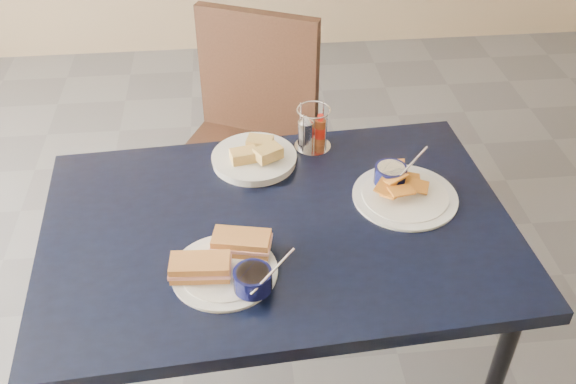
{
  "coord_description": "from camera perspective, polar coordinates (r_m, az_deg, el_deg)",
  "views": [
    {
      "loc": [
        -0.15,
        -1.37,
        1.85
      ],
      "look_at": [
        -0.02,
        -0.07,
        0.82
      ],
      "focal_mm": 40.0,
      "sensor_mm": 36.0,
      "label": 1
    }
  ],
  "objects": [
    {
      "name": "plantain_plate",
      "position": [
        1.79,
        9.9,
        0.36
      ],
      "size": [
        0.29,
        0.29,
        0.12
      ],
      "color": "white",
      "rests_on": "dining_table"
    },
    {
      "name": "dining_table",
      "position": [
        1.72,
        -0.86,
        -4.43
      ],
      "size": [
        1.27,
        0.88,
        0.75
      ],
      "color": "black",
      "rests_on": "ground"
    },
    {
      "name": "sandwich_plate",
      "position": [
        1.53,
        -5.31,
        -6.44
      ],
      "size": [
        0.29,
        0.26,
        0.12
      ],
      "color": "white",
      "rests_on": "dining_table"
    },
    {
      "name": "ground",
      "position": [
        2.31,
        0.34,
        -14.93
      ],
      "size": [
        6.0,
        6.0,
        0.0
      ],
      "primitive_type": "plane",
      "color": "#57575C",
      "rests_on": "ground"
    },
    {
      "name": "chair_far",
      "position": [
        2.41,
        -4.39,
        5.7
      ],
      "size": [
        0.6,
        0.61,
        0.97
      ],
      "color": "black",
      "rests_on": "ground"
    },
    {
      "name": "bread_basket",
      "position": [
        1.88,
        -2.96,
        3.11
      ],
      "size": [
        0.24,
        0.24,
        0.07
      ],
      "color": "white",
      "rests_on": "dining_table"
    },
    {
      "name": "condiment_caddy",
      "position": [
        1.92,
        2.1,
        5.41
      ],
      "size": [
        0.11,
        0.11,
        0.14
      ],
      "color": "silver",
      "rests_on": "dining_table"
    }
  ]
}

